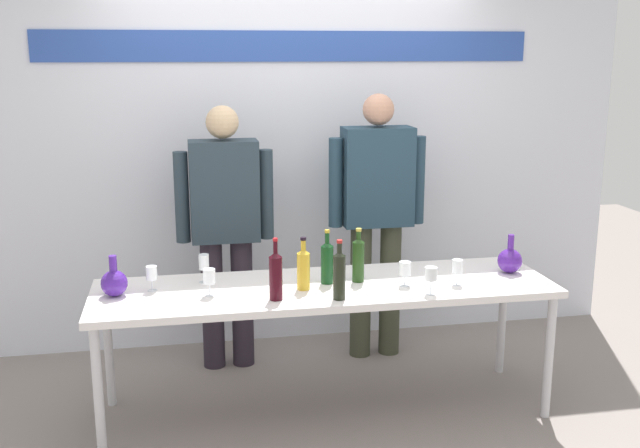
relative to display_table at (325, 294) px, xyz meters
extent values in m
plane|color=gray|center=(0.00, 0.00, -0.70)|extent=(10.00, 10.00, 0.00)
cube|color=silver|center=(0.00, 1.21, 0.80)|extent=(4.71, 0.10, 3.00)
cube|color=#2D4DA2|center=(0.00, 1.15, 1.34)|extent=(3.30, 0.01, 0.20)
cube|color=white|center=(0.00, 0.00, 0.03)|extent=(2.54, 0.71, 0.04)
cylinder|color=silver|center=(-1.21, -0.31, -0.34)|extent=(0.05, 0.05, 0.71)
cylinder|color=silver|center=(1.21, -0.31, -0.34)|extent=(0.05, 0.05, 0.71)
cylinder|color=silver|center=(-1.21, 0.31, -0.34)|extent=(0.05, 0.05, 0.71)
cylinder|color=silver|center=(1.21, 0.31, -0.34)|extent=(0.05, 0.05, 0.71)
sphere|color=#4A2194|center=(-1.13, 0.03, 0.12)|extent=(0.14, 0.14, 0.14)
cylinder|color=#4A2194|center=(-1.13, 0.03, 0.23)|extent=(0.04, 0.04, 0.09)
sphere|color=#4D208C|center=(1.10, 0.03, 0.13)|extent=(0.14, 0.14, 0.14)
cylinder|color=#4D208C|center=(1.10, 0.03, 0.23)|extent=(0.04, 0.04, 0.10)
cylinder|color=#28202A|center=(-0.59, 0.75, -0.28)|extent=(0.14, 0.14, 0.85)
cylinder|color=#28202A|center=(-0.40, 0.75, -0.28)|extent=(0.14, 0.14, 0.85)
cube|color=#293841|center=(-0.49, 0.75, 0.46)|extent=(0.42, 0.22, 0.63)
cylinder|color=#293841|center=(-0.76, 0.75, 0.43)|extent=(0.09, 0.09, 0.57)
cylinder|color=#293841|center=(-0.23, 0.75, 0.43)|extent=(0.09, 0.09, 0.57)
sphere|color=#D0AD83|center=(-0.49, 0.75, 0.89)|extent=(0.20, 0.20, 0.20)
cylinder|color=#393C2B|center=(0.39, 0.75, -0.25)|extent=(0.14, 0.14, 0.90)
cylinder|color=#393C2B|center=(0.59, 0.75, -0.25)|extent=(0.14, 0.14, 0.90)
cube|color=#243D4C|center=(0.49, 0.75, 0.52)|extent=(0.45, 0.22, 0.64)
cylinder|color=#243D4C|center=(0.22, 0.75, 0.49)|extent=(0.09, 0.09, 0.57)
cylinder|color=#243D4C|center=(0.77, 0.75, 0.49)|extent=(0.09, 0.09, 0.57)
sphere|color=tan|center=(0.49, 0.75, 0.95)|extent=(0.20, 0.20, 0.20)
cylinder|color=gold|center=(-0.13, -0.05, 0.15)|extent=(0.07, 0.07, 0.20)
cone|color=gold|center=(-0.13, -0.05, 0.27)|extent=(0.07, 0.07, 0.03)
cylinder|color=gold|center=(-0.13, -0.05, 0.29)|extent=(0.03, 0.03, 0.07)
cylinder|color=black|center=(-0.13, -0.05, 0.34)|extent=(0.03, 0.03, 0.02)
cylinder|color=black|center=(0.03, -0.25, 0.17)|extent=(0.06, 0.06, 0.23)
cone|color=black|center=(0.03, -0.25, 0.30)|extent=(0.06, 0.06, 0.03)
cylinder|color=black|center=(0.03, -0.25, 0.32)|extent=(0.03, 0.03, 0.07)
cylinder|color=#AB2521|center=(0.03, -0.25, 0.36)|extent=(0.03, 0.03, 0.02)
cylinder|color=#103D18|center=(0.02, 0.03, 0.16)|extent=(0.07, 0.07, 0.21)
cone|color=#103D18|center=(0.02, 0.03, 0.28)|extent=(0.07, 0.07, 0.03)
cylinder|color=#103D18|center=(0.02, 0.03, 0.31)|extent=(0.02, 0.02, 0.08)
cylinder|color=gold|center=(0.02, 0.03, 0.35)|extent=(0.03, 0.03, 0.02)
cylinder|color=#1E3D14|center=(0.20, 0.03, 0.17)|extent=(0.07, 0.07, 0.23)
cone|color=#1E3D14|center=(0.20, 0.03, 0.29)|extent=(0.07, 0.07, 0.03)
cylinder|color=#1E3D14|center=(0.20, 0.03, 0.31)|extent=(0.03, 0.03, 0.06)
cylinder|color=gold|center=(0.20, 0.03, 0.35)|extent=(0.03, 0.03, 0.02)
cylinder|color=#360812|center=(-0.30, -0.19, 0.17)|extent=(0.07, 0.07, 0.23)
cone|color=#360812|center=(-0.30, -0.19, 0.30)|extent=(0.07, 0.07, 0.03)
cylinder|color=#360812|center=(-0.30, -0.19, 0.33)|extent=(0.02, 0.02, 0.08)
cylinder|color=#AD161B|center=(-0.30, -0.19, 0.38)|extent=(0.03, 0.03, 0.02)
cylinder|color=white|center=(-0.63, -0.06, 0.06)|extent=(0.05, 0.05, 0.00)
cylinder|color=white|center=(-0.63, -0.06, 0.09)|extent=(0.01, 0.01, 0.06)
cylinder|color=white|center=(-0.63, -0.06, 0.16)|extent=(0.07, 0.07, 0.08)
cylinder|color=white|center=(-0.65, 0.17, 0.06)|extent=(0.06, 0.06, 0.00)
cylinder|color=white|center=(-0.65, 0.17, 0.09)|extent=(0.01, 0.01, 0.07)
cylinder|color=white|center=(-0.65, 0.17, 0.17)|extent=(0.06, 0.06, 0.09)
cylinder|color=white|center=(-0.94, 0.08, 0.06)|extent=(0.05, 0.05, 0.00)
cylinder|color=white|center=(-0.94, 0.08, 0.09)|extent=(0.01, 0.01, 0.06)
cylinder|color=white|center=(-0.94, 0.08, 0.16)|extent=(0.06, 0.06, 0.07)
cylinder|color=white|center=(0.43, -0.09, 0.06)|extent=(0.06, 0.06, 0.00)
cylinder|color=white|center=(0.43, -0.09, 0.09)|extent=(0.01, 0.01, 0.06)
cylinder|color=white|center=(0.43, -0.09, 0.15)|extent=(0.07, 0.07, 0.08)
cylinder|color=white|center=(0.72, -0.13, 0.06)|extent=(0.06, 0.06, 0.00)
cylinder|color=white|center=(0.72, -0.13, 0.09)|extent=(0.01, 0.01, 0.07)
cylinder|color=white|center=(0.72, -0.13, 0.16)|extent=(0.06, 0.06, 0.08)
cylinder|color=white|center=(0.52, -0.26, 0.06)|extent=(0.06, 0.06, 0.00)
cylinder|color=white|center=(0.52, -0.26, 0.09)|extent=(0.01, 0.01, 0.07)
cylinder|color=white|center=(0.52, -0.26, 0.17)|extent=(0.07, 0.07, 0.07)
camera|label=1|loc=(-0.78, -3.86, 1.32)|focal=41.88mm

